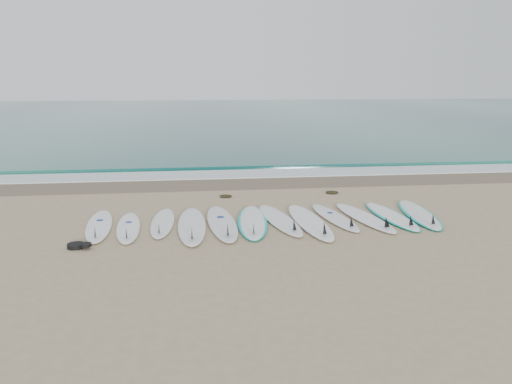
{
  "coord_description": "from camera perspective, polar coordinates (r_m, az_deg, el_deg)",
  "views": [
    {
      "loc": [
        -1.45,
        -10.28,
        3.07
      ],
      "look_at": [
        -0.05,
        1.23,
        0.4
      ],
      "focal_mm": 35.0,
      "sensor_mm": 36.0,
      "label": 1
    }
  ],
  "objects": [
    {
      "name": "surfboard_3",
      "position": [
        10.48,
        -7.35,
        -3.82
      ],
      "size": [
        0.61,
        2.82,
        0.36
      ],
      "rotation": [
        0.0,
        0.0,
        0.01
      ],
      "color": "white",
      "rests_on": "ground"
    },
    {
      "name": "surfboard_11",
      "position": [
        11.89,
        18.17,
        -2.41
      ],
      "size": [
        0.96,
        2.64,
        0.33
      ],
      "rotation": [
        0.0,
        0.0,
        -0.13
      ],
      "color": "white",
      "rests_on": "ground"
    },
    {
      "name": "leash_coil",
      "position": [
        9.79,
        -19.65,
        -5.78
      ],
      "size": [
        0.46,
        0.36,
        0.11
      ],
      "color": "black",
      "rests_on": "ground"
    },
    {
      "name": "seaweed_far",
      "position": [
        13.66,
        8.69,
        -0.03
      ],
      "size": [
        0.35,
        0.28,
        0.07
      ],
      "primitive_type": "ellipsoid",
      "color": "black",
      "rests_on": "ground"
    },
    {
      "name": "ocean",
      "position": [
        42.92,
        -5.02,
        8.82
      ],
      "size": [
        120.0,
        55.0,
        0.03
      ],
      "primitive_type": "cube",
      "color": "#185B52",
      "rests_on": "ground"
    },
    {
      "name": "ground",
      "position": [
        10.83,
        1.06,
        -3.5
      ],
      "size": [
        120.0,
        120.0,
        0.0
      ],
      "primitive_type": "plane",
      "color": "tan"
    },
    {
      "name": "wave_crest",
      "position": [
        17.61,
        -2.1,
        3.07
      ],
      "size": [
        120.0,
        1.0,
        0.1
      ],
      "primitive_type": "cube",
      "color": "#185B52",
      "rests_on": "ground"
    },
    {
      "name": "surfboard_2",
      "position": [
        10.82,
        -10.65,
        -3.47
      ],
      "size": [
        0.52,
        2.32,
        0.3
      ],
      "rotation": [
        0.0,
        0.0,
        -0.02
      ],
      "color": "white",
      "rests_on": "ground"
    },
    {
      "name": "foam_band",
      "position": [
        16.14,
        -1.64,
        2.06
      ],
      "size": [
        120.0,
        1.4,
        0.04
      ],
      "primitive_type": "cube",
      "color": "silver",
      "rests_on": "ground"
    },
    {
      "name": "surfboard_8",
      "position": [
        11.16,
        9.06,
        -2.89
      ],
      "size": [
        0.81,
        2.39,
        0.3
      ],
      "rotation": [
        0.0,
        0.0,
        0.14
      ],
      "color": "white",
      "rests_on": "ground"
    },
    {
      "name": "surfboard_0",
      "position": [
        10.91,
        -17.52,
        -3.69
      ],
      "size": [
        0.77,
        2.52,
        0.32
      ],
      "rotation": [
        0.0,
        0.0,
        0.1
      ],
      "color": "white",
      "rests_on": "ground"
    },
    {
      "name": "surfboard_6",
      "position": [
        10.83,
        2.82,
        -3.2
      ],
      "size": [
        0.92,
        2.66,
        0.33
      ],
      "rotation": [
        0.0,
        0.0,
        0.15
      ],
      "color": "white",
      "rests_on": "ground"
    },
    {
      "name": "surfboard_4",
      "position": [
        10.6,
        -3.88,
        -3.56
      ],
      "size": [
        0.74,
        2.82,
        0.36
      ],
      "rotation": [
        0.0,
        0.0,
        0.06
      ],
      "color": "silver",
      "rests_on": "ground"
    },
    {
      "name": "wet_sand_band",
      "position": [
        14.78,
        -1.14,
        0.99
      ],
      "size": [
        120.0,
        1.8,
        0.01
      ],
      "primitive_type": "cube",
      "color": "brown",
      "rests_on": "ground"
    },
    {
      "name": "surfboard_1",
      "position": [
        10.64,
        -14.4,
        -3.93
      ],
      "size": [
        0.68,
        2.33,
        0.29
      ],
      "rotation": [
        0.0,
        0.0,
        0.09
      ],
      "color": "white",
      "rests_on": "ground"
    },
    {
      "name": "surfboard_7",
      "position": [
        10.72,
        6.23,
        -3.4
      ],
      "size": [
        0.75,
        2.89,
        0.37
      ],
      "rotation": [
        0.0,
        0.0,
        0.06
      ],
      "color": "white",
      "rests_on": "ground"
    },
    {
      "name": "surfboard_9",
      "position": [
        11.27,
        12.4,
        -2.86
      ],
      "size": [
        0.95,
        2.6,
        0.33
      ],
      "rotation": [
        0.0,
        0.0,
        0.17
      ],
      "color": "white",
      "rests_on": "ground"
    },
    {
      "name": "seaweed_near",
      "position": [
        13.11,
        -3.47,
        -0.46
      ],
      "size": [
        0.33,
        0.26,
        0.06
      ],
      "primitive_type": "ellipsoid",
      "color": "black",
      "rests_on": "ground"
    },
    {
      "name": "surfboard_5",
      "position": [
        10.72,
        -0.4,
        -3.4
      ],
      "size": [
        0.87,
        2.7,
        0.34
      ],
      "rotation": [
        0.0,
        0.0,
        -0.09
      ],
      "color": "white",
      "rests_on": "ground"
    },
    {
      "name": "surfboard_10",
      "position": [
        11.57,
        15.27,
        -2.66
      ],
      "size": [
        0.76,
        2.49,
        0.31
      ],
      "rotation": [
        0.0,
        0.0,
        0.07
      ],
      "color": "white",
      "rests_on": "ground"
    }
  ]
}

